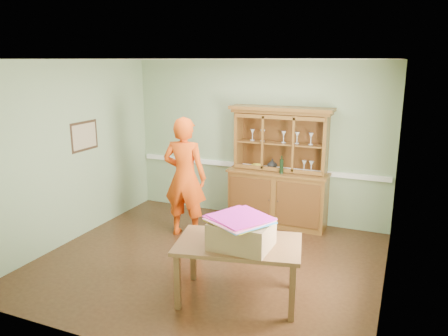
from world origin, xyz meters
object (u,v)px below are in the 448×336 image
at_px(china_hutch, 278,184).
at_px(cardboard_box, 241,234).
at_px(dining_table, 239,249).
at_px(person, 185,177).

relative_size(china_hutch, cardboard_box, 3.07).
height_order(dining_table, cardboard_box, cardboard_box).
bearing_deg(china_hutch, person, -139.34).
bearing_deg(dining_table, person, 122.56).
xyz_separation_m(china_hutch, dining_table, (0.25, -2.49, -0.08)).
bearing_deg(china_hutch, dining_table, -84.26).
xyz_separation_m(dining_table, person, (-1.45, 1.46, 0.32)).
distance_m(cardboard_box, person, 2.18).
relative_size(cardboard_box, person, 0.34).
bearing_deg(dining_table, cardboard_box, -66.69).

